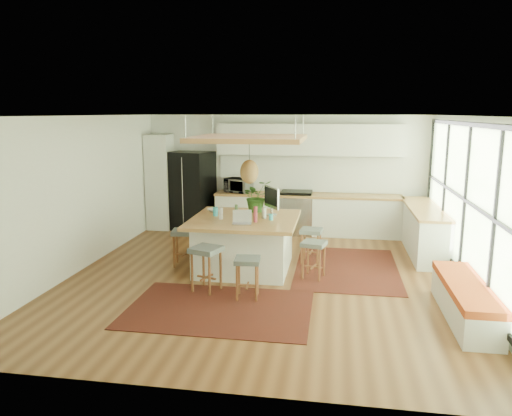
% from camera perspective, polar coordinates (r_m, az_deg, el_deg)
% --- Properties ---
extents(floor, '(7.00, 7.00, 0.00)m').
position_cam_1_polar(floor, '(8.36, 0.81, -8.12)').
color(floor, '#593219').
rests_on(floor, ground).
extents(ceiling, '(7.00, 7.00, 0.00)m').
position_cam_1_polar(ceiling, '(7.90, 0.86, 10.72)').
color(ceiling, white).
rests_on(ceiling, ground).
extents(wall_back, '(6.50, 0.00, 6.50)m').
position_cam_1_polar(wall_back, '(11.46, 3.42, 4.05)').
color(wall_back, silver).
rests_on(wall_back, ground).
extents(wall_front, '(6.50, 0.00, 6.50)m').
position_cam_1_polar(wall_front, '(4.68, -5.55, -6.40)').
color(wall_front, silver).
rests_on(wall_front, ground).
extents(wall_left, '(0.00, 7.00, 7.00)m').
position_cam_1_polar(wall_left, '(9.08, -19.91, 1.55)').
color(wall_left, silver).
rests_on(wall_left, ground).
extents(wall_right, '(0.00, 7.00, 7.00)m').
position_cam_1_polar(wall_right, '(8.21, 23.90, 0.30)').
color(wall_right, silver).
rests_on(wall_right, ground).
extents(window_wall, '(0.10, 6.20, 2.60)m').
position_cam_1_polar(window_wall, '(8.19, 23.72, 0.65)').
color(window_wall, black).
rests_on(window_wall, wall_right).
extents(pantry, '(0.55, 0.60, 2.25)m').
position_cam_1_polar(pantry, '(11.85, -11.11, 3.00)').
color(pantry, silver).
rests_on(pantry, floor).
extents(back_counter_base, '(4.20, 0.60, 0.88)m').
position_cam_1_polar(back_counter_base, '(11.25, 5.99, -0.82)').
color(back_counter_base, silver).
rests_on(back_counter_base, floor).
extents(back_counter_top, '(4.24, 0.64, 0.05)m').
position_cam_1_polar(back_counter_top, '(11.16, 6.04, 1.49)').
color(back_counter_top, '#9F6A38').
rests_on(back_counter_top, back_counter_base).
extents(backsplash, '(4.20, 0.02, 0.80)m').
position_cam_1_polar(backsplash, '(11.39, 6.17, 3.97)').
color(backsplash, white).
rests_on(backsplash, wall_back).
extents(upper_cabinets, '(4.20, 0.34, 0.70)m').
position_cam_1_polar(upper_cabinets, '(11.16, 6.21, 7.95)').
color(upper_cabinets, silver).
rests_on(upper_cabinets, wall_back).
extents(range, '(0.76, 0.62, 1.00)m').
position_cam_1_polar(range, '(11.25, 4.72, -0.48)').
color(range, '#A5A5AA').
rests_on(range, floor).
extents(right_counter_base, '(0.60, 2.50, 0.88)m').
position_cam_1_polar(right_counter_base, '(10.23, 19.02, -2.58)').
color(right_counter_base, silver).
rests_on(right_counter_base, floor).
extents(right_counter_top, '(0.64, 2.54, 0.05)m').
position_cam_1_polar(right_counter_top, '(10.14, 19.18, -0.05)').
color(right_counter_top, '#9F6A38').
rests_on(right_counter_top, right_counter_base).
extents(window_bench, '(0.52, 2.00, 0.50)m').
position_cam_1_polar(window_bench, '(7.29, 23.24, -9.92)').
color(window_bench, silver).
rests_on(window_bench, floor).
extents(ceiling_panel, '(1.86, 1.86, 0.80)m').
position_cam_1_polar(ceiling_panel, '(8.37, -0.79, 6.29)').
color(ceiling_panel, '#9F6A38').
rests_on(ceiling_panel, ceiling).
extents(rug_near, '(2.60, 1.80, 0.01)m').
position_cam_1_polar(rug_near, '(7.11, -4.33, -11.67)').
color(rug_near, black).
rests_on(rug_near, floor).
extents(rug_right, '(1.80, 2.60, 0.01)m').
position_cam_1_polar(rug_right, '(8.98, 10.53, -6.91)').
color(rug_right, black).
rests_on(rug_right, floor).
extents(fridge, '(1.10, 0.97, 1.86)m').
position_cam_1_polar(fridge, '(11.62, -7.48, 1.96)').
color(fridge, black).
rests_on(fridge, floor).
extents(island, '(1.85, 1.85, 0.93)m').
position_cam_1_polar(island, '(8.68, -1.34, -4.18)').
color(island, '#9F6A38').
rests_on(island, floor).
extents(stool_near_left, '(0.53, 0.53, 0.71)m').
position_cam_1_polar(stool_near_left, '(7.69, -5.81, -7.13)').
color(stool_near_left, '#4C5354').
rests_on(stool_near_left, floor).
extents(stool_near_right, '(0.40, 0.40, 0.63)m').
position_cam_1_polar(stool_near_right, '(7.37, -1.01, -7.90)').
color(stool_near_right, '#4C5354').
rests_on(stool_near_right, floor).
extents(stool_right_front, '(0.46, 0.46, 0.64)m').
position_cam_1_polar(stool_right_front, '(8.28, 6.75, -5.80)').
color(stool_right_front, '#4C5354').
rests_on(stool_right_front, floor).
extents(stool_right_back, '(0.43, 0.43, 0.65)m').
position_cam_1_polar(stool_right_back, '(9.11, 6.45, -4.22)').
color(stool_right_back, '#4C5354').
rests_on(stool_right_back, floor).
extents(stool_left_side, '(0.44, 0.44, 0.66)m').
position_cam_1_polar(stool_left_side, '(9.01, -8.45, -4.46)').
color(stool_left_side, '#4C5354').
rests_on(stool_left_side, floor).
extents(laptop, '(0.36, 0.38, 0.24)m').
position_cam_1_polar(laptop, '(8.09, -1.67, -1.05)').
color(laptop, '#A5A5AA').
rests_on(laptop, island).
extents(monitor, '(0.47, 0.58, 0.52)m').
position_cam_1_polar(monitor, '(8.78, 1.83, 0.84)').
color(monitor, '#A5A5AA').
rests_on(monitor, island).
extents(microwave, '(0.66, 0.51, 0.40)m').
position_cam_1_polar(microwave, '(11.35, -2.06, 2.84)').
color(microwave, '#A5A5AA').
rests_on(microwave, back_counter_top).
extents(island_plant, '(0.78, 0.79, 0.46)m').
position_cam_1_polar(island_plant, '(9.08, 0.05, 1.00)').
color(island_plant, '#1E4C19').
rests_on(island_plant, island).
extents(island_bowl, '(0.28, 0.28, 0.06)m').
position_cam_1_polar(island_bowl, '(9.14, -4.89, -0.25)').
color(island_bowl, beige).
rests_on(island_bowl, island).
extents(island_bottle_0, '(0.07, 0.07, 0.19)m').
position_cam_1_polar(island_bottle_0, '(8.76, -4.78, -0.31)').
color(island_bottle_0, '#3AC5E8').
rests_on(island_bottle_0, island).
extents(island_bottle_1, '(0.07, 0.07, 0.19)m').
position_cam_1_polar(island_bottle_1, '(8.49, -4.20, -0.67)').
color(island_bottle_1, white).
rests_on(island_bottle_1, island).
extents(island_bottle_2, '(0.07, 0.07, 0.19)m').
position_cam_1_polar(island_bottle_2, '(8.22, -0.04, -1.03)').
color(island_bottle_2, '#943140').
rests_on(island_bottle_2, island).
extents(island_bottle_3, '(0.07, 0.07, 0.19)m').
position_cam_1_polar(island_bottle_3, '(8.54, 1.01, -0.57)').
color(island_bottle_3, beige).
rests_on(island_bottle_3, island).
extents(island_bottle_4, '(0.07, 0.07, 0.19)m').
position_cam_1_polar(island_bottle_4, '(8.83, -2.34, -0.19)').
color(island_bottle_4, '#4E7244').
rests_on(island_bottle_4, island).
extents(island_bottle_5, '(0.07, 0.07, 0.19)m').
position_cam_1_polar(island_bottle_5, '(8.38, 1.87, -0.80)').
color(island_bottle_5, '#3AC5E8').
rests_on(island_bottle_5, island).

